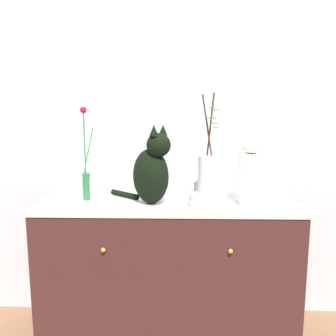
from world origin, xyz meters
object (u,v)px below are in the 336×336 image
Objects in this scene: bowl_porcelain at (206,200)px; candle_pillar at (197,191)px; vase_glass_clear at (207,171)px; cat_sitting at (152,171)px; jar_lidded_porcelain at (250,174)px; vase_slim_green at (86,171)px; sideboard at (168,271)px.

candle_pillar reaches higher than bowl_porcelain.
vase_glass_clear is (0.00, -0.00, 0.16)m from bowl_porcelain.
cat_sitting is 0.52m from jar_lidded_porcelain.
vase_slim_green is 1.44× the size of jar_lidded_porcelain.
sideboard is 0.66m from vase_glass_clear.
cat_sitting is at bearing -179.21° from jar_lidded_porcelain.
sideboard is 0.74m from jar_lidded_porcelain.
candle_pillar is (-0.27, 0.09, -0.11)m from jar_lidded_porcelain.
vase_glass_clear reaches higher than sideboard.
cat_sitting is (-0.08, -0.08, 0.60)m from sideboard.
sideboard is 12.70× the size of candle_pillar.
sideboard is 2.76× the size of vase_glass_clear.
sideboard is at bearing 44.25° from cat_sitting.
bowl_porcelain is at bearing -10.66° from vase_slim_green.
jar_lidded_porcelain is 0.31m from candle_pillar.
jar_lidded_porcelain is (0.24, 0.06, 0.13)m from bowl_porcelain.
sideboard is at bearing 145.73° from vase_glass_clear.
sideboard is 0.52m from bowl_porcelain.
vase_slim_green reaches higher than cat_sitting.
vase_slim_green reaches higher than jar_lidded_porcelain.
sideboard is 0.74m from vase_slim_green.
candle_pillar is at bearing 2.37° from vase_slim_green.
cat_sitting is 2.39× the size of bowl_porcelain.
cat_sitting is 3.78× the size of candle_pillar.
sideboard is at bearing -175.38° from candle_pillar.
vase_slim_green is 4.60× the size of candle_pillar.
vase_glass_clear is 0.21m from candle_pillar.
jar_lidded_porcelain reaches higher than bowl_porcelain.
bowl_porcelain is 0.49× the size of jar_lidded_porcelain.
jar_lidded_porcelain reaches higher than sideboard.
candle_pillar is (0.62, 0.03, -0.11)m from vase_slim_green.
bowl_porcelain is at bearing -10.52° from cat_sitting.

